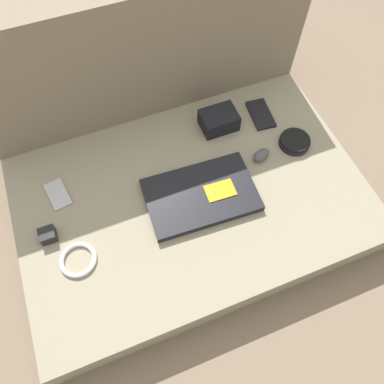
# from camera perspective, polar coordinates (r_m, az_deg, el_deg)

# --- Properties ---
(ground_plane) EXTENTS (8.00, 8.00, 0.00)m
(ground_plane) POSITION_cam_1_polar(r_m,az_deg,el_deg) (1.27, 0.00, -2.97)
(ground_plane) COLOR #7A6651
(couch_seat) EXTENTS (1.07, 0.70, 0.12)m
(couch_seat) POSITION_cam_1_polar(r_m,az_deg,el_deg) (1.21, 0.00, -1.78)
(couch_seat) COLOR gray
(couch_seat) RESTS_ON ground_plane
(couch_backrest) EXTENTS (1.07, 0.20, 0.56)m
(couch_backrest) POSITION_cam_1_polar(r_m,az_deg,el_deg) (1.31, -7.72, 19.47)
(couch_backrest) COLOR #7F705B
(couch_backrest) RESTS_ON ground_plane
(laptop) EXTENTS (0.35, 0.23, 0.03)m
(laptop) POSITION_cam_1_polar(r_m,az_deg,el_deg) (1.15, 1.37, -0.45)
(laptop) COLOR black
(laptop) RESTS_ON couch_seat
(computer_mouse) EXTENTS (0.07, 0.05, 0.04)m
(computer_mouse) POSITION_cam_1_polar(r_m,az_deg,el_deg) (1.24, 10.49, 5.56)
(computer_mouse) COLOR #4C4C51
(computer_mouse) RESTS_ON couch_seat
(speaker_puck) EXTENTS (0.10, 0.10, 0.03)m
(speaker_puck) POSITION_cam_1_polar(r_m,az_deg,el_deg) (1.30, 15.37, 7.41)
(speaker_puck) COLOR black
(speaker_puck) RESTS_ON couch_seat
(phone_silver) EXTENTS (0.08, 0.13, 0.01)m
(phone_silver) POSITION_cam_1_polar(r_m,az_deg,el_deg) (1.36, 10.41, 11.58)
(phone_silver) COLOR black
(phone_silver) RESTS_ON couch_seat
(phone_black) EXTENTS (0.07, 0.11, 0.01)m
(phone_black) POSITION_cam_1_polar(r_m,az_deg,el_deg) (1.23, -19.74, -0.36)
(phone_black) COLOR #B7B7BC
(phone_black) RESTS_ON couch_seat
(camera_pouch) EXTENTS (0.12, 0.09, 0.06)m
(camera_pouch) POSITION_cam_1_polar(r_m,az_deg,el_deg) (1.29, 4.11, 10.87)
(camera_pouch) COLOR black
(camera_pouch) RESTS_ON couch_seat
(charger_brick) EXTENTS (0.05, 0.04, 0.04)m
(charger_brick) POSITION_cam_1_polar(r_m,az_deg,el_deg) (1.16, -21.13, -6.14)
(charger_brick) COLOR black
(charger_brick) RESTS_ON couch_seat
(cable_coil) EXTENTS (0.11, 0.11, 0.01)m
(cable_coil) POSITION_cam_1_polar(r_m,az_deg,el_deg) (1.12, -16.97, -9.84)
(cable_coil) COLOR white
(cable_coil) RESTS_ON couch_seat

